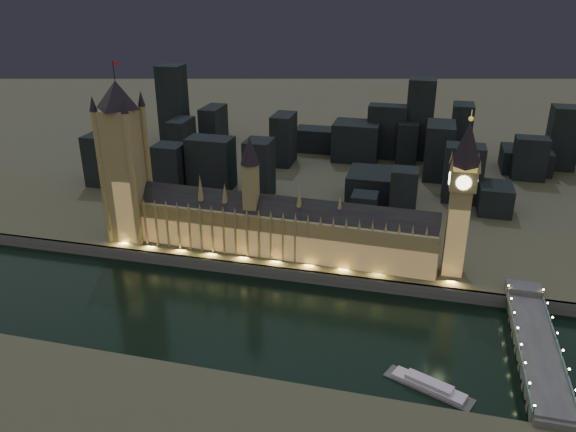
% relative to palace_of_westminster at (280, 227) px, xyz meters
% --- Properties ---
extents(ground_plane, '(2000.00, 2000.00, 0.00)m').
position_rel_palace_of_westminster_xyz_m(ground_plane, '(2.34, -61.75, -26.37)').
color(ground_plane, black).
rests_on(ground_plane, ground).
extents(north_bank, '(2000.00, 960.00, 8.00)m').
position_rel_palace_of_westminster_xyz_m(north_bank, '(2.34, 458.25, -22.37)').
color(north_bank, brown).
rests_on(north_bank, ground).
extents(embankment_wall, '(2000.00, 2.50, 8.00)m').
position_rel_palace_of_westminster_xyz_m(embankment_wall, '(2.34, -20.75, -22.37)').
color(embankment_wall, '#4C444B').
rests_on(embankment_wall, ground).
extents(palace_of_westminster, '(202.00, 27.96, 78.00)m').
position_rel_palace_of_westminster_xyz_m(palace_of_westminster, '(0.00, 0.00, 0.00)').
color(palace_of_westminster, '#8B7C52').
rests_on(palace_of_westminster, north_bank).
extents(victoria_tower, '(31.68, 31.68, 120.61)m').
position_rel_palace_of_westminster_xyz_m(victoria_tower, '(-107.66, 0.17, 41.47)').
color(victoria_tower, '#8B7C52').
rests_on(victoria_tower, north_bank).
extents(elizabeth_tower, '(18.00, 18.00, 101.60)m').
position_rel_palace_of_westminster_xyz_m(elizabeth_tower, '(110.34, 0.17, 38.12)').
color(elizabeth_tower, '#8B7C52').
rests_on(elizabeth_tower, north_bank).
extents(westminster_bridge, '(19.53, 113.00, 15.90)m').
position_rel_palace_of_westminster_xyz_m(westminster_bridge, '(150.32, -65.19, -20.39)').
color(westminster_bridge, '#4C444B').
rests_on(westminster_bridge, ground).
extents(river_boat, '(42.91, 25.70, 4.50)m').
position_rel_palace_of_westminster_xyz_m(river_boat, '(99.43, -103.11, -24.81)').
color(river_boat, '#4C444B').
rests_on(river_boat, ground).
extents(city_backdrop, '(480.86, 215.63, 82.31)m').
position_rel_palace_of_westminster_xyz_m(city_backdrop, '(37.19, 185.59, 5.25)').
color(city_backdrop, black).
rests_on(city_backdrop, north_bank).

